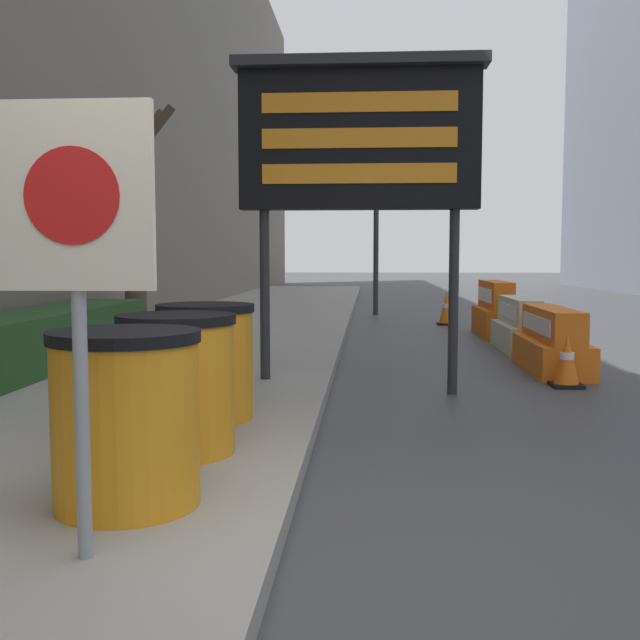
# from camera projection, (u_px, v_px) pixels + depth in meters

# --- Properties ---
(ground_plane) EXTENTS (120.00, 120.00, 0.00)m
(ground_plane) POSITION_uv_depth(u_px,v_px,m) (272.00, 588.00, 3.13)
(ground_plane) COLOR #3F3F42
(hedge_strip) EXTENTS (0.90, 6.25, 0.63)m
(hedge_strip) POSITION_uv_depth(u_px,v_px,m) (13.00, 346.00, 7.85)
(hedge_strip) COLOR #284C23
(hedge_strip) RESTS_ON sidewalk_left
(bare_tree) EXTENTS (1.46, 1.87, 3.71)m
(bare_tree) POSITION_uv_depth(u_px,v_px,m) (129.00, 219.00, 11.87)
(bare_tree) COLOR #4C3D2D
(bare_tree) RESTS_ON sidewalk_left
(barrel_drum_foreground) EXTENTS (0.75, 0.75, 0.89)m
(barrel_drum_foreground) POSITION_uv_depth(u_px,v_px,m) (126.00, 418.00, 3.74)
(barrel_drum_foreground) COLOR orange
(barrel_drum_foreground) RESTS_ON sidewalk_left
(barrel_drum_middle) EXTENTS (0.75, 0.75, 0.89)m
(barrel_drum_middle) POSITION_uv_depth(u_px,v_px,m) (177.00, 383.00, 4.75)
(barrel_drum_middle) COLOR orange
(barrel_drum_middle) RESTS_ON sidewalk_left
(barrel_drum_back) EXTENTS (0.75, 0.75, 0.89)m
(barrel_drum_back) POSITION_uv_depth(u_px,v_px,m) (206.00, 361.00, 5.76)
(barrel_drum_back) COLOR orange
(barrel_drum_back) RESTS_ON sidewalk_left
(warning_sign) EXTENTS (0.65, 0.08, 1.86)m
(warning_sign) POSITION_uv_depth(u_px,v_px,m) (75.00, 235.00, 2.98)
(warning_sign) COLOR gray
(warning_sign) RESTS_ON sidewalk_left
(message_board) EXTENTS (2.49, 0.36, 3.31)m
(message_board) POSITION_uv_depth(u_px,v_px,m) (359.00, 140.00, 7.36)
(message_board) COLOR #28282B
(message_board) RESTS_ON ground_plane
(jersey_barrier_orange_near) EXTENTS (0.61, 1.75, 0.77)m
(jersey_barrier_orange_near) POSITION_uv_depth(u_px,v_px,m) (552.00, 344.00, 8.97)
(jersey_barrier_orange_near) COLOR orange
(jersey_barrier_orange_near) RESTS_ON ground_plane
(jersey_barrier_cream) EXTENTS (0.55, 1.69, 0.78)m
(jersey_barrier_cream) POSITION_uv_depth(u_px,v_px,m) (518.00, 327.00, 11.00)
(jersey_barrier_cream) COLOR beige
(jersey_barrier_cream) RESTS_ON ground_plane
(jersey_barrier_orange_far) EXTENTS (0.58, 1.78, 0.95)m
(jersey_barrier_orange_far) POSITION_uv_depth(u_px,v_px,m) (495.00, 312.00, 13.04)
(jersey_barrier_orange_far) COLOR orange
(jersey_barrier_orange_far) RESTS_ON ground_plane
(traffic_cone_near) EXTENTS (0.32, 0.32, 0.58)m
(traffic_cone_near) POSITION_uv_depth(u_px,v_px,m) (567.00, 361.00, 7.90)
(traffic_cone_near) COLOR black
(traffic_cone_near) RESTS_ON ground_plane
(traffic_cone_mid) EXTENTS (0.37, 0.37, 0.66)m
(traffic_cone_mid) POSITION_uv_depth(u_px,v_px,m) (446.00, 309.00, 15.06)
(traffic_cone_mid) COLOR black
(traffic_cone_mid) RESTS_ON ground_plane
(traffic_light_near_curb) EXTENTS (0.28, 0.44, 3.82)m
(traffic_light_near_curb) POSITION_uv_depth(u_px,v_px,m) (376.00, 196.00, 17.28)
(traffic_light_near_curb) COLOR #2D2D30
(traffic_light_near_curb) RESTS_ON ground_plane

